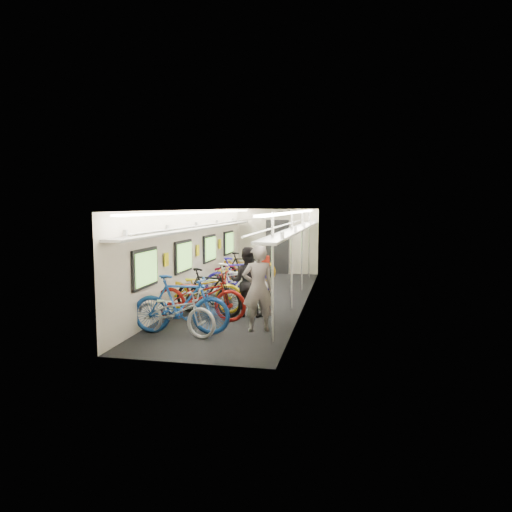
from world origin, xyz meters
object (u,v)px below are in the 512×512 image
at_px(bicycle_0, 175,312).
at_px(passenger_near, 258,288).
at_px(bicycle_1, 181,305).
at_px(passenger_mid, 247,282).
at_px(backpack, 263,265).

xyz_separation_m(bicycle_0, passenger_near, (1.52, 0.63, 0.40)).
bearing_deg(bicycle_1, passenger_mid, -34.25).
relative_size(bicycle_1, passenger_mid, 1.23).
bearing_deg(bicycle_0, passenger_mid, -17.97).
relative_size(bicycle_0, backpack, 4.69).
distance_m(bicycle_0, passenger_near, 1.69).
height_order(bicycle_1, backpack, backpack).
bearing_deg(bicycle_1, backpack, -62.20).
distance_m(bicycle_0, passenger_mid, 2.11).
distance_m(bicycle_1, passenger_near, 1.55).
relative_size(passenger_near, passenger_mid, 1.09).
xyz_separation_m(bicycle_1, passenger_near, (1.43, 0.51, 0.28)).
relative_size(bicycle_0, passenger_near, 1.03).
bearing_deg(passenger_mid, passenger_near, 109.51).
height_order(passenger_near, passenger_mid, passenger_near).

